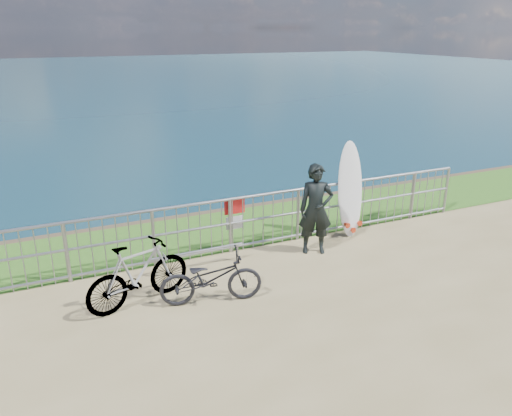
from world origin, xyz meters
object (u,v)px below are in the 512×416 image
surfboard (350,193)px  bicycle_near (211,278)px  bicycle_far (138,274)px  surfer (316,209)px

surfboard → bicycle_near: surfboard is taller
bicycle_near → bicycle_far: bicycle_far is taller
surfboard → bicycle_near: 3.95m
surfboard → bicycle_far: bearing=-167.1°
surfer → bicycle_far: size_ratio=1.01×
surfer → bicycle_near: 2.72m
surfer → bicycle_near: surfer is taller
bicycle_near → surfer: bearing=-55.9°
surfer → bicycle_far: bearing=-148.6°
surfer → bicycle_near: (-2.49, -0.98, -0.46)m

